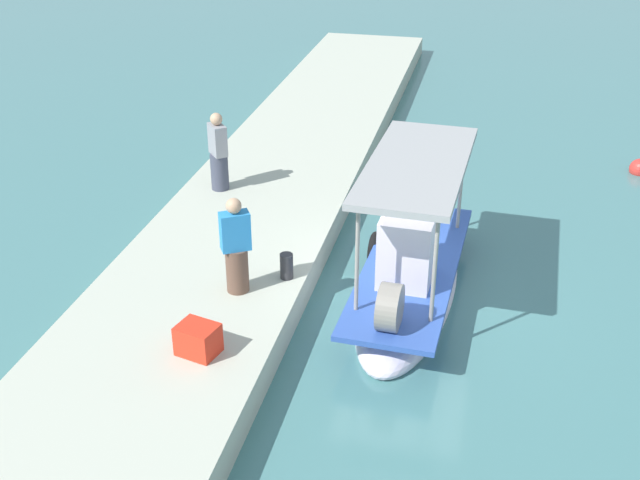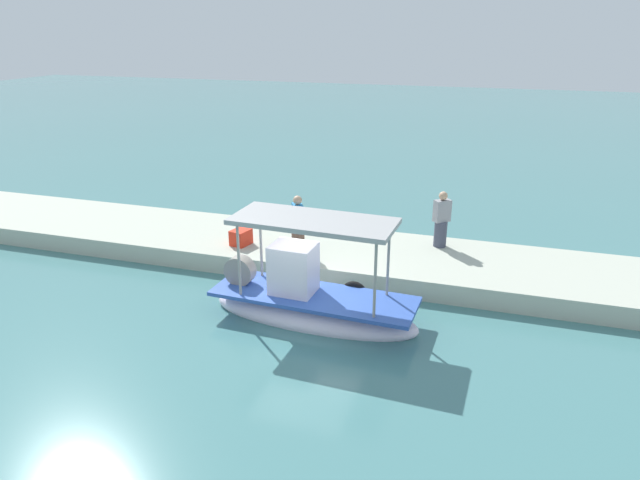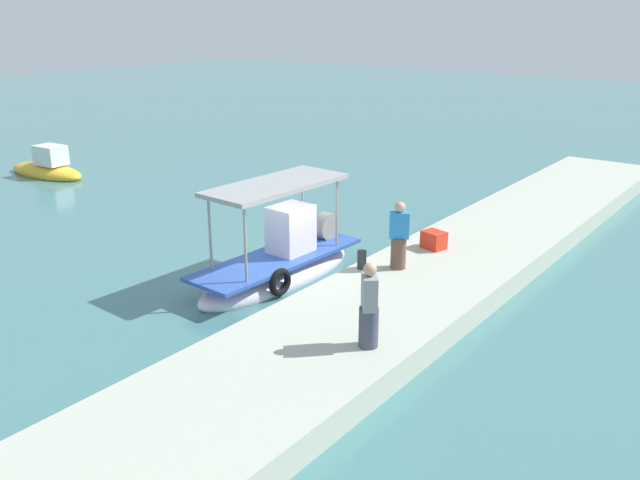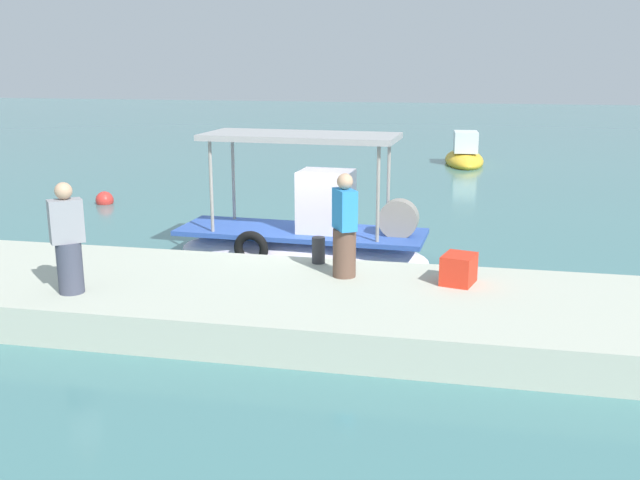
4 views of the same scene
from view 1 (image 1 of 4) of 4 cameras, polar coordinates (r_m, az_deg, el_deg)
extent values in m
plane|color=#44797A|center=(14.91, 6.32, -4.43)|extent=(120.00, 120.00, 0.00)
cube|color=#B5BAA7|center=(15.49, -7.15, -1.86)|extent=(36.00, 3.70, 0.59)
ellipsoid|color=white|center=(15.02, 6.45, -3.64)|extent=(5.55, 1.92, 0.93)
cube|color=#3255AE|center=(14.76, 6.55, -1.93)|extent=(5.33, 1.90, 0.10)
cube|color=white|center=(13.97, 6.31, -0.71)|extent=(1.14, 0.96, 1.39)
cylinder|color=gray|center=(12.70, 8.21, -2.34)|extent=(0.07, 0.07, 2.01)
cylinder|color=gray|center=(12.89, 2.68, -1.59)|extent=(0.07, 0.07, 2.01)
cylinder|color=gray|center=(15.83, 10.09, 3.83)|extent=(0.07, 0.07, 2.01)
cylinder|color=gray|center=(15.97, 5.60, 4.37)|extent=(0.07, 0.07, 2.01)
cube|color=#9F9FA0|center=(13.87, 7.00, 5.35)|extent=(4.08, 1.85, 0.12)
torus|color=black|center=(15.69, 3.94, -0.71)|extent=(0.75, 0.22, 0.74)
cylinder|color=gray|center=(12.79, 5.03, -4.84)|extent=(0.82, 0.39, 0.80)
cylinder|color=#404456|center=(17.89, -7.22, 4.90)|extent=(0.56, 0.56, 0.82)
cube|color=gray|center=(17.62, -7.37, 7.15)|extent=(0.56, 0.54, 0.68)
sphere|color=tan|center=(17.46, -7.46, 8.61)|extent=(0.27, 0.27, 0.27)
cylinder|color=brown|center=(13.90, -5.96, -2.13)|extent=(0.54, 0.54, 0.83)
cube|color=#2A88D2|center=(13.54, -6.12, 0.63)|extent=(0.50, 0.57, 0.68)
sphere|color=tan|center=(13.33, -6.22, 2.45)|extent=(0.27, 0.27, 0.27)
cylinder|color=#2D2D33|center=(14.29, -2.42, -1.88)|extent=(0.24, 0.24, 0.48)
cube|color=red|center=(12.48, -8.76, -7.07)|extent=(0.62, 0.71, 0.49)
sphere|color=red|center=(21.80, 21.99, 4.75)|extent=(0.53, 0.53, 0.53)
camera|label=2|loc=(20.33, 49.47, 16.66)|focal=32.20mm
camera|label=3|loc=(28.68, -14.22, 25.29)|focal=38.48mm
camera|label=4|loc=(18.67, -45.73, 8.01)|focal=40.45mm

